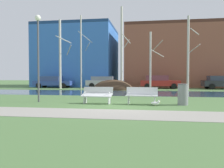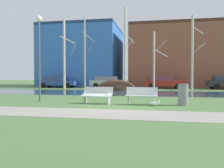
{
  "view_description": "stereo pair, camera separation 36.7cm",
  "coord_description": "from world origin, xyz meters",
  "px_view_note": "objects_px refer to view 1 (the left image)",
  "views": [
    {
      "loc": [
        1.44,
        -10.78,
        1.42
      ],
      "look_at": [
        -0.41,
        1.09,
        1.02
      ],
      "focal_mm": 36.44,
      "sensor_mm": 36.0,
      "label": 1
    },
    {
      "loc": [
        1.8,
        -10.72,
        1.42
      ],
      "look_at": [
        -0.41,
        1.09,
        1.02
      ],
      "focal_mm": 36.44,
      "sensor_mm": 36.0,
      "label": 2
    }
  ],
  "objects_px": {
    "trash_bin": "(183,94)",
    "parked_wagon_fourth_dark": "(222,82)",
    "seagull": "(156,103)",
    "bench_left": "(97,95)",
    "parked_van_nearest_blue": "(53,82)",
    "bench_right": "(142,95)",
    "parked_hatch_third_red": "(159,82)",
    "parked_sedan_second_silver": "(105,82)",
    "streetlamp": "(38,43)"
  },
  "relations": [
    {
      "from": "bench_left",
      "to": "bench_right",
      "type": "xyz_separation_m",
      "value": [
        2.31,
        0.0,
        0.0
      ]
    },
    {
      "from": "streetlamp",
      "to": "parked_van_nearest_blue",
      "type": "height_order",
      "value": "streetlamp"
    },
    {
      "from": "trash_bin",
      "to": "parked_van_nearest_blue",
      "type": "relative_size",
      "value": 0.22
    },
    {
      "from": "parked_wagon_fourth_dark",
      "to": "bench_left",
      "type": "bearing_deg",
      "value": -125.23
    },
    {
      "from": "bench_right",
      "to": "parked_wagon_fourth_dark",
      "type": "bearing_deg",
      "value": 60.9
    },
    {
      "from": "bench_right",
      "to": "seagull",
      "type": "height_order",
      "value": "bench_right"
    },
    {
      "from": "bench_right",
      "to": "parked_sedan_second_silver",
      "type": "height_order",
      "value": "parked_sedan_second_silver"
    },
    {
      "from": "trash_bin",
      "to": "streetlamp",
      "type": "height_order",
      "value": "streetlamp"
    },
    {
      "from": "bench_left",
      "to": "streetlamp",
      "type": "relative_size",
      "value": 0.34
    },
    {
      "from": "seagull",
      "to": "parked_hatch_third_red",
      "type": "bearing_deg",
      "value": 86.56
    },
    {
      "from": "trash_bin",
      "to": "parked_wagon_fourth_dark",
      "type": "bearing_deg",
      "value": 66.89
    },
    {
      "from": "parked_van_nearest_blue",
      "to": "streetlamp",
      "type": "bearing_deg",
      "value": -69.16
    },
    {
      "from": "parked_sedan_second_silver",
      "to": "parked_hatch_third_red",
      "type": "height_order",
      "value": "parked_hatch_third_red"
    },
    {
      "from": "trash_bin",
      "to": "parked_wagon_fourth_dark",
      "type": "height_order",
      "value": "parked_wagon_fourth_dark"
    },
    {
      "from": "seagull",
      "to": "bench_right",
      "type": "bearing_deg",
      "value": 144.04
    },
    {
      "from": "trash_bin",
      "to": "streetlamp",
      "type": "distance_m",
      "value": 8.21
    },
    {
      "from": "parked_sedan_second_silver",
      "to": "parked_hatch_third_red",
      "type": "relative_size",
      "value": 1.03
    },
    {
      "from": "bench_right",
      "to": "parked_sedan_second_silver",
      "type": "bearing_deg",
      "value": 107.07
    },
    {
      "from": "seagull",
      "to": "parked_wagon_fourth_dark",
      "type": "bearing_deg",
      "value": 63.58
    },
    {
      "from": "bench_right",
      "to": "parked_hatch_third_red",
      "type": "bearing_deg",
      "value": 83.98
    },
    {
      "from": "trash_bin",
      "to": "parked_wagon_fourth_dark",
      "type": "xyz_separation_m",
      "value": [
        6.57,
        15.4,
        0.25
      ]
    },
    {
      "from": "trash_bin",
      "to": "parked_hatch_third_red",
      "type": "xyz_separation_m",
      "value": [
        -0.38,
        15.58,
        0.26
      ]
    },
    {
      "from": "parked_van_nearest_blue",
      "to": "parked_wagon_fourth_dark",
      "type": "bearing_deg",
      "value": 0.03
    },
    {
      "from": "parked_wagon_fourth_dark",
      "to": "trash_bin",
      "type": "bearing_deg",
      "value": -113.11
    },
    {
      "from": "parked_hatch_third_red",
      "to": "parked_wagon_fourth_dark",
      "type": "xyz_separation_m",
      "value": [
        6.95,
        -0.18,
        -0.01
      ]
    },
    {
      "from": "bench_right",
      "to": "parked_sedan_second_silver",
      "type": "xyz_separation_m",
      "value": [
        -4.95,
        16.11,
        0.29
      ]
    },
    {
      "from": "trash_bin",
      "to": "parked_sedan_second_silver",
      "type": "xyz_separation_m",
      "value": [
        -6.98,
        16.06,
        0.22
      ]
    },
    {
      "from": "bench_right",
      "to": "parked_wagon_fourth_dark",
      "type": "xyz_separation_m",
      "value": [
        8.6,
        15.46,
        0.32
      ]
    },
    {
      "from": "streetlamp",
      "to": "parked_van_nearest_blue",
      "type": "relative_size",
      "value": 1.0
    },
    {
      "from": "parked_hatch_third_red",
      "to": "trash_bin",
      "type": "bearing_deg",
      "value": -88.6
    },
    {
      "from": "bench_right",
      "to": "parked_hatch_third_red",
      "type": "relative_size",
      "value": 0.36
    },
    {
      "from": "bench_left",
      "to": "parked_sedan_second_silver",
      "type": "bearing_deg",
      "value": 99.29
    },
    {
      "from": "bench_left",
      "to": "parked_van_nearest_blue",
      "type": "bearing_deg",
      "value": 120.73
    },
    {
      "from": "bench_right",
      "to": "trash_bin",
      "type": "xyz_separation_m",
      "value": [
        2.03,
        0.05,
        0.07
      ]
    },
    {
      "from": "streetlamp",
      "to": "parked_sedan_second_silver",
      "type": "relative_size",
      "value": 1.03
    },
    {
      "from": "parked_van_nearest_blue",
      "to": "bench_right",
      "type": "bearing_deg",
      "value": -53.35
    },
    {
      "from": "bench_left",
      "to": "parked_sedan_second_silver",
      "type": "height_order",
      "value": "parked_sedan_second_silver"
    },
    {
      "from": "trash_bin",
      "to": "parked_van_nearest_blue",
      "type": "height_order",
      "value": "parked_van_nearest_blue"
    },
    {
      "from": "trash_bin",
      "to": "parked_van_nearest_blue",
      "type": "xyz_separation_m",
      "value": [
        -13.52,
        15.39,
        0.22
      ]
    },
    {
      "from": "trash_bin",
      "to": "parked_hatch_third_red",
      "type": "height_order",
      "value": "parked_hatch_third_red"
    },
    {
      "from": "bench_right",
      "to": "parked_van_nearest_blue",
      "type": "distance_m",
      "value": 19.26
    },
    {
      "from": "seagull",
      "to": "bench_left",
      "type": "bearing_deg",
      "value": 170.64
    },
    {
      "from": "parked_van_nearest_blue",
      "to": "bench_left",
      "type": "bearing_deg",
      "value": -59.27
    },
    {
      "from": "streetlamp",
      "to": "parked_wagon_fourth_dark",
      "type": "relative_size",
      "value": 1.08
    },
    {
      "from": "parked_van_nearest_blue",
      "to": "seagull",
      "type": "bearing_deg",
      "value": -52.63
    },
    {
      "from": "bench_left",
      "to": "parked_wagon_fourth_dark",
      "type": "height_order",
      "value": "parked_wagon_fourth_dark"
    },
    {
      "from": "bench_left",
      "to": "trash_bin",
      "type": "bearing_deg",
      "value": 0.72
    },
    {
      "from": "parked_hatch_third_red",
      "to": "parked_wagon_fourth_dark",
      "type": "bearing_deg",
      "value": -1.5
    },
    {
      "from": "bench_right",
      "to": "parked_hatch_third_red",
      "type": "xyz_separation_m",
      "value": [
        1.65,
        15.64,
        0.34
      ]
    },
    {
      "from": "bench_right",
      "to": "parked_van_nearest_blue",
      "type": "relative_size",
      "value": 0.34
    }
  ]
}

